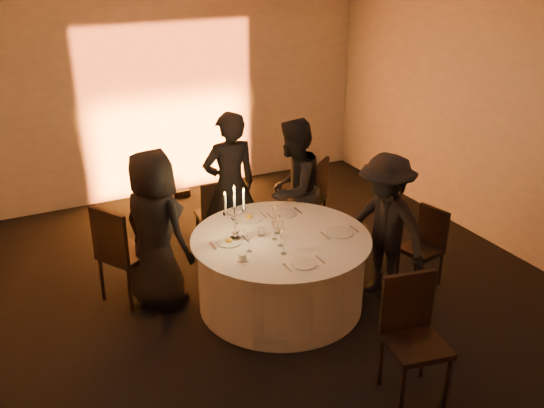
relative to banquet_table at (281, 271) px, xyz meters
name	(u,v)px	position (x,y,z in m)	size (l,w,h in m)	color
floor	(281,303)	(0.00, 0.00, -0.38)	(7.00, 7.00, 0.00)	black
ceiling	(283,2)	(0.00, 0.00, 2.62)	(7.00, 7.00, 0.00)	white
wall_back	(168,92)	(0.00, 3.50, 1.12)	(7.00, 7.00, 0.00)	#B9B2AC
wall_right	(513,128)	(3.00, 0.00, 1.12)	(7.00, 7.00, 0.00)	#B9B2AC
uplighter_fixture	(181,193)	(0.00, 3.20, -0.33)	(0.25, 0.12, 0.10)	black
banquet_table	(281,271)	(0.00, 0.00, 0.00)	(1.80, 1.80, 0.77)	black
chair_left	(120,249)	(-1.43, 0.77, 0.22)	(0.64, 0.64, 1.07)	black
chair_back_left	(216,212)	(-0.16, 1.35, 0.14)	(0.45, 0.45, 0.93)	black
chair_back_right	(312,193)	(1.09, 1.26, 0.19)	(0.62, 0.62, 1.01)	black
chair_right	(426,242)	(1.61, -0.30, 0.10)	(0.45, 0.45, 0.86)	black
chair_front	(412,329)	(0.35, -1.64, 0.21)	(0.54, 0.54, 1.05)	black
guest_left	(155,230)	(-1.10, 0.59, 0.45)	(0.81, 0.53, 1.66)	black
guest_back_left	(230,186)	(-0.03, 1.22, 0.50)	(0.64, 0.42, 1.77)	black
guest_back_right	(293,190)	(0.61, 0.88, 0.45)	(0.81, 0.64, 1.68)	black
guest_right	(384,227)	(1.03, -0.30, 0.40)	(1.01, 0.58, 1.57)	black
plate_left	(229,241)	(-0.51, 0.12, 0.40)	(0.36, 0.25, 0.08)	silver
plate_back_left	(249,217)	(-0.10, 0.54, 0.40)	(0.36, 0.28, 0.08)	silver
plate_back_right	(284,213)	(0.29, 0.48, 0.39)	(0.35, 0.26, 0.01)	silver
plate_right	(340,232)	(0.57, -0.18, 0.39)	(0.36, 0.28, 0.01)	silver
plate_front	(304,263)	(-0.07, -0.58, 0.39)	(0.35, 0.25, 0.01)	silver
coffee_cup	(243,257)	(-0.53, -0.26, 0.42)	(0.11, 0.11, 0.07)	silver
candelabra	(235,221)	(-0.43, 0.15, 0.59)	(0.24, 0.12, 0.58)	silver
wine_glass_a	(249,238)	(-0.41, -0.13, 0.52)	(0.07, 0.07, 0.19)	silver
wine_glass_b	(281,233)	(-0.09, -0.16, 0.52)	(0.07, 0.07, 0.19)	silver
wine_glass_c	(284,241)	(-0.14, -0.33, 0.52)	(0.07, 0.07, 0.19)	silver
wine_glass_d	(275,227)	(-0.08, -0.02, 0.52)	(0.07, 0.07, 0.19)	silver
wine_glass_e	(277,221)	(0.00, 0.10, 0.52)	(0.07, 0.07, 0.19)	silver
wine_glass_f	(274,210)	(0.09, 0.34, 0.52)	(0.07, 0.07, 0.19)	silver
tumbler_a	(262,231)	(-0.16, 0.12, 0.43)	(0.07, 0.07, 0.09)	silver
tumbler_b	(242,235)	(-0.36, 0.14, 0.43)	(0.07, 0.07, 0.09)	silver
tumbler_c	(280,225)	(0.07, 0.16, 0.43)	(0.07, 0.07, 0.09)	silver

